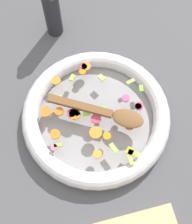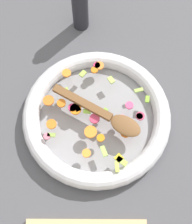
% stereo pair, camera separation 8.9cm
% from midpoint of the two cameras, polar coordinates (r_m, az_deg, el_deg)
% --- Properties ---
extents(ground_plane, '(4.00, 4.00, 0.00)m').
position_cam_midpoint_polar(ground_plane, '(0.94, 2.70, -1.53)').
color(ground_plane, '#4C4C51').
extents(skillet, '(0.44, 0.44, 0.05)m').
position_cam_midpoint_polar(skillet, '(0.92, 2.76, -1.02)').
color(skillet, gray).
rests_on(skillet, ground_plane).
extents(chopped_vegetables, '(0.31, 0.35, 0.01)m').
position_cam_midpoint_polar(chopped_vegetables, '(0.89, 2.46, -0.57)').
color(chopped_vegetables, orange).
rests_on(chopped_vegetables, skillet).
extents(wooden_spoon, '(0.26, 0.17, 0.01)m').
position_cam_midpoint_polar(wooden_spoon, '(0.88, 4.53, -0.88)').
color(wooden_spoon, brown).
rests_on(wooden_spoon, chopped_vegetables).
extents(pepper_mill, '(0.05, 0.05, 0.20)m').
position_cam_midpoint_polar(pepper_mill, '(1.05, -0.50, 18.49)').
color(pepper_mill, '#232328').
rests_on(pepper_mill, ground_plane).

